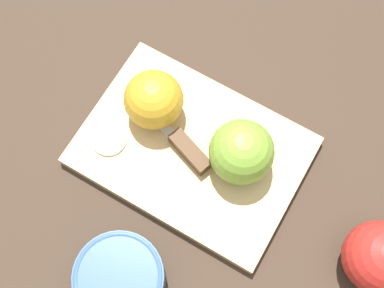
{
  "coord_description": "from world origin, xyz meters",
  "views": [
    {
      "loc": [
        -0.09,
        0.22,
        0.71
      ],
      "look_at": [
        0.0,
        0.0,
        0.04
      ],
      "focal_mm": 50.0,
      "sensor_mm": 36.0,
      "label": 1
    }
  ],
  "objects_px": {
    "apple_half_right": "(154,100)",
    "bowl": "(120,278)",
    "apple_whole": "(379,257)",
    "apple_half_left": "(241,152)",
    "knife": "(183,146)"
  },
  "relations": [
    {
      "from": "bowl",
      "to": "apple_whole",
      "type": "bearing_deg",
      "value": -154.45
    },
    {
      "from": "apple_half_right",
      "to": "apple_half_left",
      "type": "bearing_deg",
      "value": -49.01
    },
    {
      "from": "apple_half_left",
      "to": "apple_half_right",
      "type": "bearing_deg",
      "value": -113.92
    },
    {
      "from": "knife",
      "to": "apple_whole",
      "type": "height_order",
      "value": "apple_whole"
    },
    {
      "from": "apple_whole",
      "to": "apple_half_left",
      "type": "bearing_deg",
      "value": -16.77
    },
    {
      "from": "apple_whole",
      "to": "bowl",
      "type": "relative_size",
      "value": 0.9
    },
    {
      "from": "apple_half_right",
      "to": "apple_whole",
      "type": "height_order",
      "value": "apple_whole"
    },
    {
      "from": "bowl",
      "to": "apple_half_right",
      "type": "bearing_deg",
      "value": -78.35
    },
    {
      "from": "apple_half_right",
      "to": "knife",
      "type": "height_order",
      "value": "apple_half_right"
    },
    {
      "from": "knife",
      "to": "apple_whole",
      "type": "bearing_deg",
      "value": -162.74
    },
    {
      "from": "apple_half_right",
      "to": "bowl",
      "type": "bearing_deg",
      "value": -115.66
    },
    {
      "from": "apple_half_right",
      "to": "apple_whole",
      "type": "distance_m",
      "value": 0.35
    },
    {
      "from": "apple_half_left",
      "to": "apple_whole",
      "type": "distance_m",
      "value": 0.21
    },
    {
      "from": "apple_half_right",
      "to": "bowl",
      "type": "distance_m",
      "value": 0.24
    },
    {
      "from": "knife",
      "to": "bowl",
      "type": "xyz_separation_m",
      "value": [
        0.01,
        0.19,
        -0.0
      ]
    }
  ]
}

